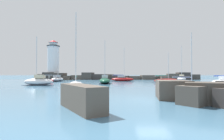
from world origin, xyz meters
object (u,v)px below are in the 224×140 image
sailboat_moored_2 (167,80)px  sailboat_moored_8 (182,78)px  sailboat_moored_1 (76,85)px  sailboat_moored_3 (39,81)px  lighthouse (53,62)px  sailboat_moored_5 (189,85)px  sailboat_moored_4 (57,79)px  sailboat_moored_0 (122,79)px  mooring_buoy_orange_near (52,81)px  sailboat_moored_7 (105,80)px

sailboat_moored_2 → sailboat_moored_8: (7.94, 10.79, 0.19)m
sailboat_moored_1 → sailboat_moored_3: (-8.03, 7.29, 0.15)m
lighthouse → sailboat_moored_8: size_ratio=1.36×
sailboat_moored_5 → sailboat_moored_2: bearing=82.7°
lighthouse → sailboat_moored_5: bearing=-50.5°
sailboat_moored_2 → sailboat_moored_4: 28.46m
sailboat_moored_1 → sailboat_moored_4: bearing=112.3°
sailboat_moored_0 → mooring_buoy_orange_near: bearing=-160.4°
lighthouse → sailboat_moored_1: (15.86, -38.83, -5.60)m
sailboat_moored_4 → sailboat_moored_8: size_ratio=0.90×
sailboat_moored_8 → mooring_buoy_orange_near: sailboat_moored_8 is taller
sailboat_moored_2 → mooring_buoy_orange_near: sailboat_moored_2 is taller
sailboat_moored_8 → sailboat_moored_1: bearing=-133.0°
sailboat_moored_4 → sailboat_moored_7: bearing=-40.7°
sailboat_moored_7 → sailboat_moored_3: bearing=-155.9°
sailboat_moored_3 → sailboat_moored_8: 39.30m
sailboat_moored_1 → sailboat_moored_5: (15.67, 0.63, -0.06)m
sailboat_moored_0 → sailboat_moored_7: sailboat_moored_0 is taller
sailboat_moored_5 → sailboat_moored_8: sailboat_moored_8 is taller
sailboat_moored_3 → sailboat_moored_5: 24.62m
sailboat_moored_7 → mooring_buoy_orange_near: size_ratio=9.69×
lighthouse → mooring_buoy_orange_near: bearing=-72.5°
sailboat_moored_5 → sailboat_moored_7: (-12.14, 11.82, 0.17)m
sailboat_moored_4 → sailboat_moored_0: bearing=-0.2°
sailboat_moored_8 → mooring_buoy_orange_near: bearing=-164.4°
sailboat_moored_3 → mooring_buoy_orange_near: 10.55m
sailboat_moored_5 → sailboat_moored_8: 28.68m
sailboat_moored_3 → sailboat_moored_8: size_ratio=0.83×
lighthouse → sailboat_moored_0: size_ratio=1.54×
sailboat_moored_4 → sailboat_moored_5: size_ratio=1.21×
sailboat_moored_0 → sailboat_moored_4: bearing=179.8°
sailboat_moored_2 → sailboat_moored_3: (-25.75, -9.43, 0.22)m
sailboat_moored_3 → sailboat_moored_8: sailboat_moored_8 is taller
mooring_buoy_orange_near → sailboat_moored_4: bearing=95.5°
sailboat_moored_2 → sailboat_moored_8: size_ratio=0.69×
lighthouse → mooring_buoy_orange_near: (6.64, -21.07, -5.80)m
sailboat_moored_3 → sailboat_moored_8: bearing=31.0°
sailboat_moored_0 → mooring_buoy_orange_near: (-17.14, -6.11, -0.26)m
sailboat_moored_2 → sailboat_moored_3: bearing=-159.9°
sailboat_moored_0 → sailboat_moored_7: size_ratio=1.03×
sailboat_moored_4 → mooring_buoy_orange_near: bearing=-84.5°
sailboat_moored_4 → mooring_buoy_orange_near: 6.20m
sailboat_moored_7 → sailboat_moored_2: bearing=16.8°
sailboat_moored_1 → sailboat_moored_8: (25.67, 27.52, 0.12)m
sailboat_moored_2 → mooring_buoy_orange_near: 26.96m
sailboat_moored_4 → mooring_buoy_orange_near: size_ratio=10.18×
sailboat_moored_4 → sailboat_moored_7: (13.34, -11.48, 0.04)m
sailboat_moored_0 → mooring_buoy_orange_near: size_ratio=9.99×
sailboat_moored_7 → sailboat_moored_8: bearing=34.2°
sailboat_moored_0 → sailboat_moored_1: 25.16m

